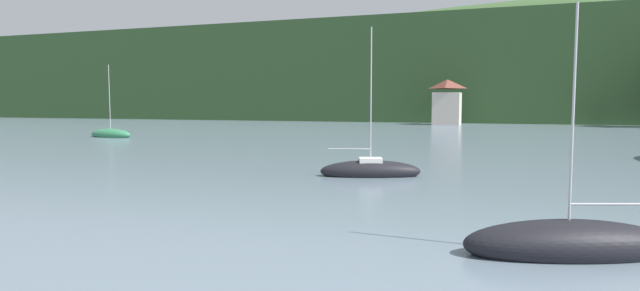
% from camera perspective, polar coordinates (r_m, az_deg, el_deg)
% --- Properties ---
extents(wooded_hillside, '(352.00, 70.67, 41.16)m').
position_cam_1_polar(wooded_hillside, '(121.53, 25.23, 6.13)').
color(wooded_hillside, '#2D4C28').
rests_on(wooded_hillside, ground_plane).
extents(shore_building_west, '(3.82, 4.48, 6.29)m').
position_cam_1_polar(shore_building_west, '(74.48, 13.81, 4.59)').
color(shore_building_west, beige).
rests_on(shore_building_west, ground_plane).
extents(sailboat_mid_0, '(4.33, 2.51, 6.35)m').
position_cam_1_polar(sailboat_mid_0, '(21.55, 5.56, -2.77)').
color(sailboat_mid_0, black).
rests_on(sailboat_mid_0, ground_plane).
extents(sailboat_far_1, '(4.46, 1.75, 6.66)m').
position_cam_1_polar(sailboat_far_1, '(49.46, -22.04, 1.14)').
color(sailboat_far_1, '#2D754C').
rests_on(sailboat_far_1, ground_plane).
extents(sailboat_near_10, '(4.39, 2.67, 5.22)m').
position_cam_1_polar(sailboat_near_10, '(11.59, 25.62, -9.74)').
color(sailboat_near_10, black).
rests_on(sailboat_near_10, ground_plane).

